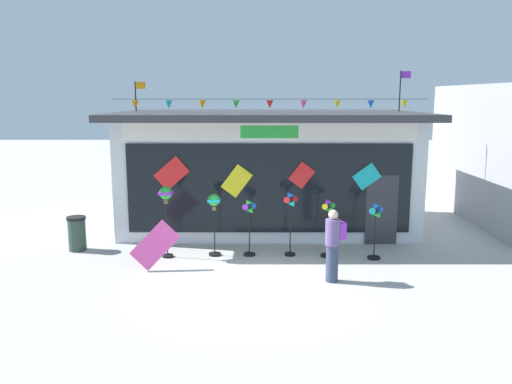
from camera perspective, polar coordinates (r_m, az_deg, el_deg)
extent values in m
plane|color=#ADAAA5|center=(12.04, 0.04, -9.97)|extent=(80.00, 80.00, 0.00)
cube|color=silver|center=(17.10, 1.29, 2.19)|extent=(8.90, 4.62, 3.51)
cube|color=#333338|center=(16.39, 1.36, 8.35)|extent=(9.30, 5.72, 0.20)
cube|color=white|center=(14.61, 1.51, 6.55)|extent=(8.19, 0.08, 0.49)
cube|color=green|center=(14.58, 1.51, 6.55)|extent=(1.60, 0.04, 0.34)
cube|color=black|center=(14.81, 1.48, 0.39)|extent=(8.01, 0.06, 2.54)
cube|color=#333338|center=(15.34, 13.53, -1.91)|extent=(0.90, 0.07, 2.00)
cube|color=red|center=(14.86, -9.12, 2.00)|extent=(1.03, 0.03, 1.00)
cube|color=yellow|center=(14.72, -2.06, 1.21)|extent=(0.91, 0.03, 0.96)
cube|color=red|center=(14.74, 5.04, 1.83)|extent=(0.76, 0.03, 0.78)
cube|color=#19B7BC|center=(15.01, 11.99, 1.65)|extent=(0.83, 0.03, 0.79)
cylinder|color=black|center=(14.35, 1.55, 10.07)|extent=(8.54, 0.01, 0.01)
cone|color=orange|center=(14.71, -12.96, 9.28)|extent=(0.20, 0.20, 0.22)
cone|color=#19B7BC|center=(14.54, -9.42, 9.39)|extent=(0.20, 0.20, 0.22)
cone|color=orange|center=(14.42, -5.80, 9.47)|extent=(0.20, 0.20, 0.22)
cone|color=green|center=(14.35, -2.13, 9.51)|extent=(0.20, 0.20, 0.22)
cone|color=red|center=(14.35, 1.55, 9.51)|extent=(0.20, 0.20, 0.22)
cone|color=#EA4CA3|center=(14.40, 5.22, 9.48)|extent=(0.20, 0.20, 0.22)
cone|color=yellow|center=(14.51, 8.85, 9.40)|extent=(0.20, 0.20, 0.22)
cone|color=blue|center=(14.67, 12.41, 9.30)|extent=(0.20, 0.20, 0.22)
cone|color=yellow|center=(14.89, 15.87, 9.16)|extent=(0.20, 0.20, 0.22)
cylinder|color=black|center=(17.35, -12.90, 10.09)|extent=(0.04, 0.04, 0.94)
cube|color=orange|center=(17.32, -12.42, 11.26)|extent=(0.32, 0.02, 0.22)
cylinder|color=black|center=(17.53, 15.42, 10.51)|extent=(0.04, 0.04, 1.26)
cube|color=purple|center=(17.58, 16.02, 12.16)|extent=(0.32, 0.02, 0.22)
cylinder|color=black|center=(14.16, -9.52, -6.85)|extent=(0.29, 0.29, 0.06)
cylinder|color=black|center=(13.95, -9.61, -3.93)|extent=(0.03, 0.03, 1.55)
sphere|color=green|center=(13.75, -9.73, -0.10)|extent=(0.34, 0.34, 0.34)
cube|color=purple|center=(13.75, -9.73, -0.10)|extent=(0.35, 0.35, 0.08)
cube|color=brown|center=(13.80, -9.70, -1.05)|extent=(0.10, 0.10, 0.10)
cylinder|color=black|center=(14.14, -4.45, -6.75)|extent=(0.32, 0.32, 0.06)
cylinder|color=black|center=(13.97, -4.49, -4.24)|extent=(0.03, 0.03, 1.34)
sphere|color=green|center=(13.78, -4.54, -0.89)|extent=(0.32, 0.32, 0.32)
cube|color=#19B7BC|center=(13.78, -4.54, -0.89)|extent=(0.33, 0.33, 0.07)
cube|color=brown|center=(13.83, -4.53, -1.79)|extent=(0.10, 0.10, 0.10)
cylinder|color=black|center=(14.09, -0.67, -6.78)|extent=(0.31, 0.31, 0.06)
cylinder|color=black|center=(13.92, -0.68, -4.26)|extent=(0.03, 0.03, 1.34)
cylinder|color=black|center=(13.72, -0.69, -1.59)|extent=(0.06, 0.04, 0.06)
cone|color=blue|center=(13.72, -0.24, -1.59)|extent=(0.16, 0.16, 0.16)
cone|color=green|center=(13.70, -0.69, -1.15)|extent=(0.16, 0.16, 0.16)
cone|color=purple|center=(13.72, -1.13, -1.59)|extent=(0.16, 0.16, 0.16)
cone|color=green|center=(13.74, -0.69, -2.03)|extent=(0.16, 0.16, 0.16)
cylinder|color=black|center=(14.12, 3.76, -6.77)|extent=(0.28, 0.28, 0.06)
cylinder|color=black|center=(13.92, 3.80, -3.88)|extent=(0.03, 0.03, 1.53)
cylinder|color=black|center=(13.71, 3.85, -0.82)|extent=(0.06, 0.04, 0.06)
cone|color=red|center=(13.72, 4.31, -0.82)|extent=(0.16, 0.17, 0.16)
cone|color=blue|center=(13.69, 3.85, -0.36)|extent=(0.17, 0.16, 0.16)
cone|color=red|center=(13.71, 3.38, -0.82)|extent=(0.16, 0.17, 0.16)
cone|color=#19B7BC|center=(13.74, 3.84, -1.27)|extent=(0.17, 0.16, 0.16)
cylinder|color=black|center=(14.11, 7.79, -6.86)|extent=(0.36, 0.36, 0.06)
cylinder|color=black|center=(13.93, 7.85, -4.26)|extent=(0.03, 0.03, 1.38)
cylinder|color=black|center=(13.74, 7.95, -1.52)|extent=(0.06, 0.04, 0.06)
cone|color=green|center=(13.75, 8.39, -1.52)|extent=(0.16, 0.17, 0.16)
cone|color=purple|center=(13.71, 7.96, -1.08)|extent=(0.17, 0.16, 0.16)
cone|color=yellow|center=(13.72, 7.50, -1.52)|extent=(0.16, 0.17, 0.16)
cone|color=green|center=(13.76, 7.94, -1.96)|extent=(0.17, 0.16, 0.16)
cylinder|color=black|center=(14.15, 12.72, -6.98)|extent=(0.34, 0.34, 0.06)
cylinder|color=black|center=(13.98, 12.82, -4.54)|extent=(0.03, 0.03, 1.31)
cylinder|color=black|center=(13.79, 12.97, -1.96)|extent=(0.06, 0.04, 0.06)
cone|color=blue|center=(13.81, 13.44, -1.95)|extent=(0.17, 0.18, 0.17)
cone|color=blue|center=(13.76, 12.99, -1.48)|extent=(0.18, 0.17, 0.17)
cone|color=#19B7BC|center=(13.76, 12.49, -1.96)|extent=(0.17, 0.18, 0.17)
cone|color=green|center=(13.81, 12.95, -2.43)|extent=(0.18, 0.17, 0.17)
cylinder|color=#333D56|center=(12.19, 8.30, -7.68)|extent=(0.28, 0.28, 0.86)
cylinder|color=#604C7F|center=(11.99, 8.39, -4.36)|extent=(0.34, 0.34, 0.60)
sphere|color=beige|center=(11.89, 8.44, -2.45)|extent=(0.22, 0.22, 0.22)
cube|color=purple|center=(12.08, 9.21, -4.12)|extent=(0.25, 0.30, 0.38)
cylinder|color=#2D4238|center=(15.25, -18.82, -4.44)|extent=(0.48, 0.48, 0.87)
cylinder|color=black|center=(15.14, -18.93, -2.70)|extent=(0.52, 0.52, 0.08)
cube|color=#EA4CA3|center=(13.07, -10.87, -5.69)|extent=(1.22, 0.32, 1.22)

